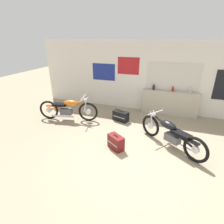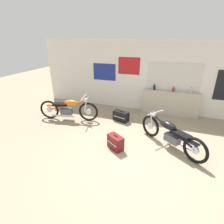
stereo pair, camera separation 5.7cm
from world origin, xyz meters
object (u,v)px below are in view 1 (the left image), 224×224
at_px(motorcycle_black, 171,134).
at_px(hard_case_black, 121,116).
at_px(bottle_leftmost, 154,87).
at_px(bottle_center, 190,90).
at_px(bottle_left_center, 173,89).
at_px(hard_case_darkred, 116,142).
at_px(motorcycle_orange, 68,109).

height_order(motorcycle_black, hard_case_black, motorcycle_black).
relative_size(bottle_leftmost, bottle_center, 0.96).
distance_m(bottle_leftmost, bottle_left_center, 0.73).
bearing_deg(motorcycle_black, bottle_left_center, 91.64).
distance_m(bottle_center, hard_case_darkred, 3.66).
bearing_deg(hard_case_darkred, motorcycle_black, 21.79).
bearing_deg(motorcycle_black, bottle_center, 76.98).
bearing_deg(motorcycle_black, hard_case_black, 146.25).
bearing_deg(motorcycle_orange, bottle_leftmost, 32.31).
xyz_separation_m(motorcycle_black, motorcycle_orange, (-3.67, 0.63, 0.02)).
bearing_deg(hard_case_black, bottle_center, 27.03).
distance_m(bottle_left_center, bottle_center, 0.62).
distance_m(bottle_center, hard_case_black, 2.77).
distance_m(bottle_leftmost, hard_case_darkred, 3.20).
relative_size(bottle_leftmost, bottle_left_center, 1.08).
relative_size(bottle_center, hard_case_darkred, 0.46).
bearing_deg(bottle_center, motorcycle_orange, -157.42).
relative_size(bottle_left_center, motorcycle_orange, 0.10).
relative_size(bottle_left_center, bottle_center, 0.89).
relative_size(motorcycle_black, hard_case_darkred, 3.36).
distance_m(motorcycle_black, hard_case_darkred, 1.55).
bearing_deg(bottle_left_center, motorcycle_black, -88.36).
bearing_deg(bottle_center, motorcycle_black, -103.02).
height_order(motorcycle_orange, hard_case_black, motorcycle_orange).
height_order(bottle_left_center, motorcycle_orange, bottle_left_center).
relative_size(bottle_center, hard_case_black, 0.39).
height_order(motorcycle_orange, hard_case_darkred, motorcycle_orange).
distance_m(bottle_center, motorcycle_black, 2.54).
xyz_separation_m(bottle_leftmost, hard_case_darkred, (-0.62, -3.02, -0.86)).
bearing_deg(hard_case_black, bottle_left_center, 35.64).
height_order(bottle_left_center, bottle_center, bottle_center).
height_order(bottle_leftmost, bottle_center, bottle_center).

